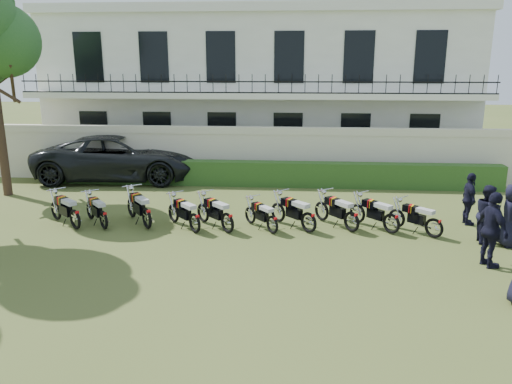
# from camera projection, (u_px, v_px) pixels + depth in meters

# --- Properties ---
(ground) EXTENTS (100.00, 100.00, 0.00)m
(ground) POSITION_uv_depth(u_px,v_px,m) (224.00, 249.00, 13.43)
(ground) COLOR #415020
(ground) RESTS_ON ground
(perimeter_wall) EXTENTS (30.00, 0.35, 2.30)m
(perimeter_wall) POSITION_uv_depth(u_px,v_px,m) (251.00, 154.00, 20.86)
(perimeter_wall) COLOR beige
(perimeter_wall) RESTS_ON ground
(hedge) EXTENTS (18.00, 0.60, 1.00)m
(hedge) POSITION_uv_depth(u_px,v_px,m) (274.00, 174.00, 20.18)
(hedge) COLOR #264A1A
(hedge) RESTS_ON ground
(building) EXTENTS (20.40, 9.60, 7.40)m
(building) POSITION_uv_depth(u_px,v_px,m) (261.00, 86.00, 25.97)
(building) COLOR white
(building) RESTS_ON ground
(motorcycle_0) EXTENTS (1.53, 1.32, 1.05)m
(motorcycle_0) POSITION_uv_depth(u_px,v_px,m) (75.00, 214.00, 14.84)
(motorcycle_0) COLOR black
(motorcycle_0) RESTS_ON ground
(motorcycle_1) EXTENTS (1.23, 1.43, 0.98)m
(motorcycle_1) POSITION_uv_depth(u_px,v_px,m) (103.00, 215.00, 14.86)
(motorcycle_1) COLOR black
(motorcycle_1) RESTS_ON ground
(motorcycle_2) EXTENTS (1.29, 1.67, 1.10)m
(motorcycle_2) POSITION_uv_depth(u_px,v_px,m) (147.00, 213.00, 14.87)
(motorcycle_2) COLOR black
(motorcycle_2) RESTS_ON ground
(motorcycle_3) EXTENTS (1.32, 1.43, 1.01)m
(motorcycle_3) POSITION_uv_depth(u_px,v_px,m) (195.00, 218.00, 14.55)
(motorcycle_3) COLOR black
(motorcycle_3) RESTS_ON ground
(motorcycle_4) EXTENTS (1.38, 1.46, 1.04)m
(motorcycle_4) POSITION_uv_depth(u_px,v_px,m) (227.00, 218.00, 14.52)
(motorcycle_4) COLOR black
(motorcycle_4) RESTS_ON ground
(motorcycle_5) EXTENTS (1.13, 1.37, 0.92)m
(motorcycle_5) POSITION_uv_depth(u_px,v_px,m) (272.00, 220.00, 14.49)
(motorcycle_5) COLOR black
(motorcycle_5) RESTS_ON ground
(motorcycle_6) EXTENTS (1.43, 1.45, 1.06)m
(motorcycle_6) POSITION_uv_depth(u_px,v_px,m) (309.00, 217.00, 14.55)
(motorcycle_6) COLOR black
(motorcycle_6) RESTS_ON ground
(motorcycle_7) EXTENTS (1.28, 1.58, 1.06)m
(motorcycle_7) POSITION_uv_depth(u_px,v_px,m) (352.00, 217.00, 14.62)
(motorcycle_7) COLOR black
(motorcycle_7) RESTS_ON ground
(motorcycle_8) EXTENTS (1.34, 1.45, 1.03)m
(motorcycle_8) POSITION_uv_depth(u_px,v_px,m) (392.00, 219.00, 14.48)
(motorcycle_8) COLOR black
(motorcycle_8) RESTS_ON ground
(motorcycle_9) EXTENTS (1.35, 1.32, 0.98)m
(motorcycle_9) POSITION_uv_depth(u_px,v_px,m) (435.00, 223.00, 14.13)
(motorcycle_9) COLOR black
(motorcycle_9) RESTS_ON ground
(suv) EXTENTS (7.14, 3.68, 1.93)m
(suv) POSITION_uv_depth(u_px,v_px,m) (120.00, 157.00, 21.23)
(suv) COLOR black
(suv) RESTS_ON ground
(officer_2) EXTENTS (0.73, 1.19, 1.89)m
(officer_2) POSITION_uv_depth(u_px,v_px,m) (492.00, 230.00, 12.05)
(officer_2) COLOR black
(officer_2) RESTS_ON ground
(officer_3) EXTENTS (0.63, 0.90, 1.74)m
(officer_3) POSITION_uv_depth(u_px,v_px,m) (511.00, 215.00, 13.46)
(officer_3) COLOR black
(officer_3) RESTS_ON ground
(officer_4) EXTENTS (0.71, 0.86, 1.63)m
(officer_4) POSITION_uv_depth(u_px,v_px,m) (487.00, 214.00, 13.77)
(officer_4) COLOR black
(officer_4) RESTS_ON ground
(officer_5) EXTENTS (0.41, 0.96, 1.63)m
(officer_5) POSITION_uv_depth(u_px,v_px,m) (469.00, 199.00, 15.29)
(officer_5) COLOR black
(officer_5) RESTS_ON ground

